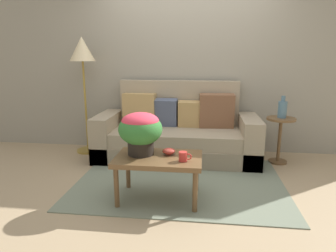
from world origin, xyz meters
name	(u,v)px	position (x,y,z in m)	size (l,w,h in m)	color
ground_plane	(180,179)	(0.00, 0.00, 0.00)	(14.00, 14.00, 0.00)	tan
wall_back	(188,63)	(0.00, 1.25, 1.30)	(6.40, 0.12, 2.61)	gray
area_rug	(180,181)	(0.00, -0.08, 0.01)	(2.33, 1.68, 0.01)	gray
couch	(177,134)	(-0.11, 0.79, 0.34)	(2.21, 0.87, 1.07)	gray
coffee_table	(159,162)	(-0.18, -0.52, 0.40)	(0.85, 0.54, 0.45)	brown
side_table	(280,132)	(1.27, 0.73, 0.43)	(0.37, 0.37, 0.62)	brown
floor_lamp	(83,58)	(-1.47, 0.89, 1.38)	(0.36, 0.36, 1.68)	olive
potted_plant	(140,129)	(-0.36, -0.47, 0.71)	(0.43, 0.43, 0.42)	black
coffee_mug	(183,156)	(0.07, -0.62, 0.50)	(0.12, 0.08, 0.09)	red
snack_bowl	(169,151)	(-0.08, -0.45, 0.49)	(0.13, 0.13, 0.07)	#B2382D
table_vase	(282,109)	(1.27, 0.73, 0.74)	(0.11, 0.11, 0.29)	slate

